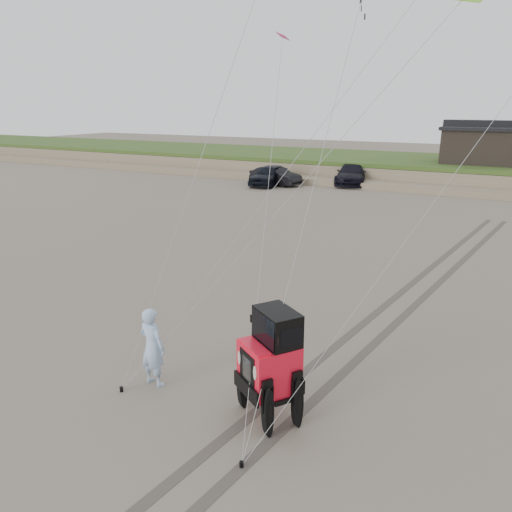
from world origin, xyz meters
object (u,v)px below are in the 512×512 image
object	(u,v)px
truck_a	(269,175)
cabin	(484,144)
jeep	(269,376)
truck_c	(352,174)
man	(152,347)
truck_b	(276,176)

from	to	relation	value
truck_a	cabin	bearing A→B (deg)	27.87
jeep	truck_a	bearing A→B (deg)	150.83
truck_c	jeep	world-z (taller)	jeep
cabin	man	world-z (taller)	cabin
truck_c	jeep	size ratio (longest dim) A/B	1.12
man	truck_c	bearing A→B (deg)	-74.18
truck_a	man	bearing A→B (deg)	-71.05
jeep	man	distance (m)	2.96
truck_a	truck_c	distance (m)	6.79
jeep	man	bearing A→B (deg)	-143.27
jeep	cabin	bearing A→B (deg)	122.73
truck_c	man	distance (m)	32.14
truck_b	jeep	bearing A→B (deg)	-141.27
jeep	man	world-z (taller)	man
cabin	truck_b	size ratio (longest dim) A/B	1.44
cabin	truck_a	xyz separation A→B (m)	(-14.97, -8.66, -2.42)
truck_b	cabin	bearing A→B (deg)	-47.46
cabin	truck_a	bearing A→B (deg)	-149.95
truck_a	truck_b	distance (m)	0.60
truck_b	truck_a	bearing A→B (deg)	159.67
truck_c	jeep	xyz separation A→B (m)	(8.08, -31.62, 0.13)
cabin	truck_a	distance (m)	17.47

